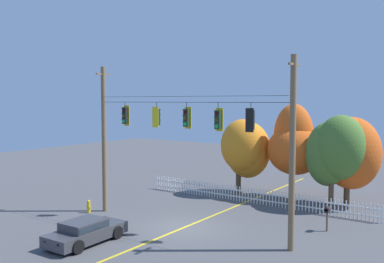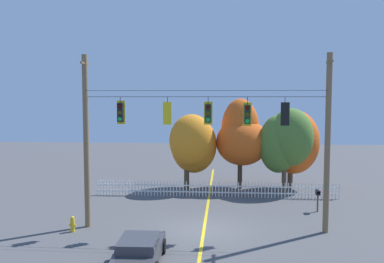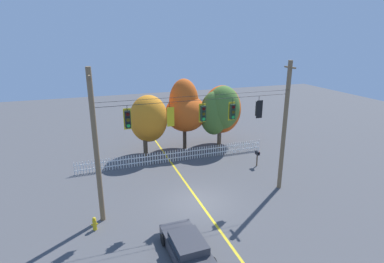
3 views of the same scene
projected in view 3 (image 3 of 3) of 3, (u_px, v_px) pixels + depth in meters
ground at (199, 202)px, 20.38m from camera, size 80.00×80.00×0.00m
lane_centerline_stripe at (199, 202)px, 20.38m from camera, size 0.16×36.00×0.01m
signal_support_span at (200, 136)px, 19.00m from camera, size 12.57×1.10×9.00m
traffic_signal_northbound_primary at (128, 119)px, 17.21m from camera, size 0.43×0.38×1.41m
traffic_signal_westbound_side at (170, 116)px, 17.97m from camera, size 0.43×0.38×1.41m
traffic_signal_southbound_primary at (203, 113)px, 18.64m from camera, size 0.43×0.38×1.42m
traffic_signal_eastbound_side at (232, 111)px, 19.27m from camera, size 0.43×0.38×1.47m
traffic_signal_northbound_secondary at (258, 109)px, 19.83m from camera, size 0.43×0.38×1.43m
white_picket_fence at (175, 156)px, 26.74m from camera, size 16.57×0.06×1.05m
autumn_maple_near_fence at (148, 118)px, 27.35m from camera, size 3.45×3.64×5.58m
autumn_maple_mid at (185, 109)px, 28.96m from camera, size 3.88×3.80×6.72m
autumn_oak_far_east at (219, 110)px, 29.07m from camera, size 3.86×2.84×6.03m
autumn_maple_far_west at (221, 108)px, 30.10m from camera, size 3.86×3.45×5.92m
parked_car at (187, 247)px, 15.13m from camera, size 1.96×4.17×1.15m
fire_hydrant at (95, 224)px, 17.37m from camera, size 0.38×0.22×0.80m
roadside_mailbox at (257, 154)px, 25.61m from camera, size 0.25×0.44×1.33m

